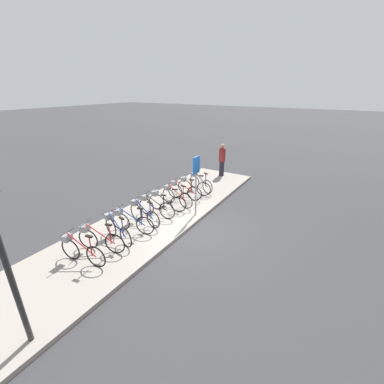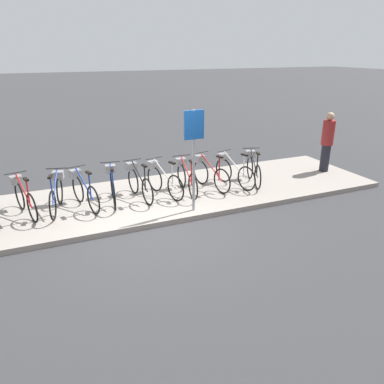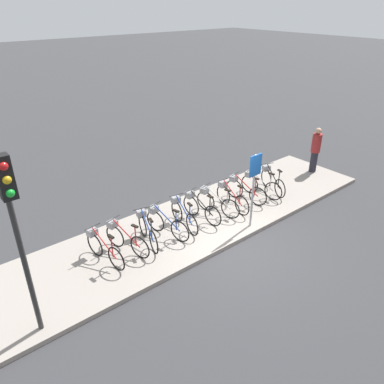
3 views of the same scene
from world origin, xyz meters
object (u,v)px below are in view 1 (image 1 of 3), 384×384
parked_bicycle_3 (130,221)px  pedestrian (222,159)px  parked_bicycle_1 (98,238)px  parked_bicycle_9 (192,185)px  parked_bicycle_10 (199,182)px  parked_bicycle_4 (142,212)px  parked_bicycle_0 (80,249)px  parked_bicycle_5 (154,206)px  parked_bicycle_8 (182,190)px  parked_bicycle_2 (116,228)px  sign_post (196,176)px  parked_bicycle_6 (165,200)px  parked_bicycle_7 (175,195)px

parked_bicycle_3 → pedestrian: (6.87, -0.06, 0.49)m
parked_bicycle_1 → parked_bicycle_9: (5.03, -0.12, 0.00)m
parked_bicycle_10 → parked_bicycle_9: bearing=177.1°
parked_bicycle_4 → parked_bicycle_3: bearing=-175.7°
parked_bicycle_0 → parked_bicycle_5: 3.15m
parked_bicycle_1 → parked_bicycle_8: 4.38m
parked_bicycle_5 → pedestrian: 5.61m
parked_bicycle_2 → parked_bicycle_0: bearing=179.9°
parked_bicycle_9 → pedestrian: (3.09, 0.01, 0.49)m
parked_bicycle_0 → parked_bicycle_3: bearing=-1.0°
parked_bicycle_1 → sign_post: 3.81m
parked_bicycle_0 → parked_bicycle_3: same height
parked_bicycle_3 → parked_bicycle_6: same height
parked_bicycle_3 → parked_bicycle_8: bearing=0.3°
pedestrian → parked_bicycle_4: bearing=179.0°
parked_bicycle_5 → parked_bicycle_8: bearing=-0.7°
parked_bicycle_0 → parked_bicycle_6: 3.74m
parked_bicycle_1 → parked_bicycle_5: size_ratio=0.97×
parked_bicycle_4 → parked_bicycle_5: same height
parked_bicycle_9 → pedestrian: pedestrian is taller
parked_bicycle_9 → parked_bicycle_10: size_ratio=1.02×
parked_bicycle_0 → parked_bicycle_3: 1.87m
parked_bicycle_1 → parked_bicycle_7: size_ratio=0.97×
parked_bicycle_7 → parked_bicycle_10: same height
parked_bicycle_6 → sign_post: (0.32, -1.18, 1.09)m
parked_bicycle_7 → parked_bicycle_5: bearing=174.8°
parked_bicycle_3 → parked_bicycle_1: bearing=177.6°
pedestrian → parked_bicycle_7: bearing=-179.9°
parked_bicycle_8 → pedestrian: size_ratio=0.87×
parked_bicycle_3 → parked_bicycle_8: size_ratio=0.99×
parked_bicycle_0 → parked_bicycle_8: 5.01m
parked_bicycle_7 → parked_bicycle_9: size_ratio=1.02×
parked_bicycle_3 → parked_bicycle_6: 1.88m
parked_bicycle_4 → parked_bicycle_8: (2.48, -0.04, 0.00)m
parked_bicycle_4 → parked_bicycle_7: 1.81m
parked_bicycle_6 → parked_bicycle_8: (1.27, 0.02, 0.00)m
parked_bicycle_3 → parked_bicycle_4: bearing=4.3°
parked_bicycle_2 → parked_bicycle_9: (4.36, -0.10, 0.00)m
parked_bicycle_5 → sign_post: 1.88m
parked_bicycle_1 → parked_bicycle_3: (1.24, -0.05, 0.00)m
parked_bicycle_5 → parked_bicycle_8: (1.86, -0.02, 0.00)m
parked_bicycle_0 → pedestrian: 8.75m
parked_bicycle_6 → parked_bicycle_3: bearing=179.7°
sign_post → parked_bicycle_8: bearing=51.9°
parked_bicycle_1 → sign_post: size_ratio=0.66×
parked_bicycle_4 → parked_bicycle_7: same height
parked_bicycle_8 → parked_bicycle_2: bearing=179.7°
parked_bicycle_9 → parked_bicycle_5: bearing=177.6°
parked_bicycle_6 → parked_bicycle_10: (2.52, -0.09, 0.00)m
parked_bicycle_2 → parked_bicycle_3: 0.57m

